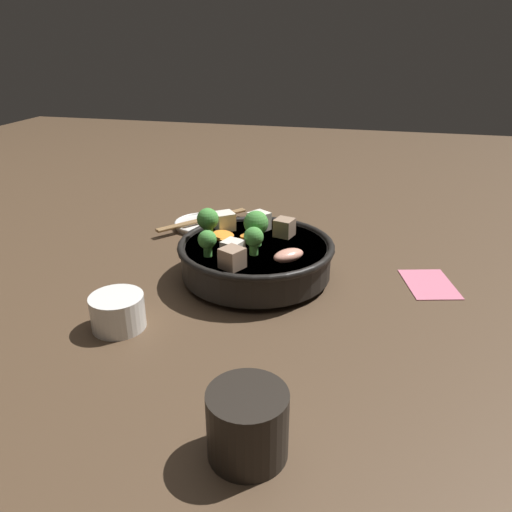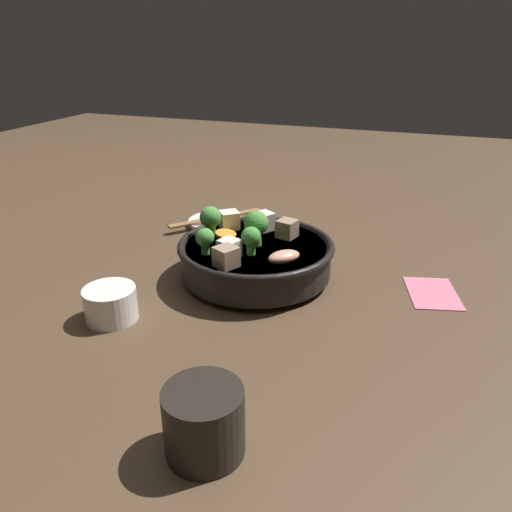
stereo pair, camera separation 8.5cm
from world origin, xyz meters
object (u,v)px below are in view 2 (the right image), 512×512
Objects in this scene: stirfry_bowl at (255,254)px; side_saucer at (216,222)px; chopsticks_pair at (216,218)px; tea_cup at (111,304)px; dark_mug at (205,421)px.

side_saucer is at bearing 38.80° from stirfry_bowl.
chopsticks_pair is (0.21, 0.17, -0.03)m from stirfry_bowl.
tea_cup is (-0.20, 0.15, -0.02)m from stirfry_bowl.
side_saucer is at bearing 23.44° from dark_mug.
stirfry_bowl is 1.47× the size of chopsticks_pair.
chopsticks_pair reaches higher than side_saucer.
dark_mug is (-0.60, -0.26, 0.03)m from side_saucer.
tea_cup is 0.43× the size of chopsticks_pair.
chopsticks_pair is at bearing 38.80° from stirfry_bowl.
dark_mug is at bearing -156.56° from side_saucer.
stirfry_bowl is 2.14× the size of side_saucer.
dark_mug is at bearing -156.56° from chopsticks_pair.
stirfry_bowl is 0.27m from chopsticks_pair.
side_saucer is 0.01m from chopsticks_pair.
dark_mug reaches higher than tea_cup.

